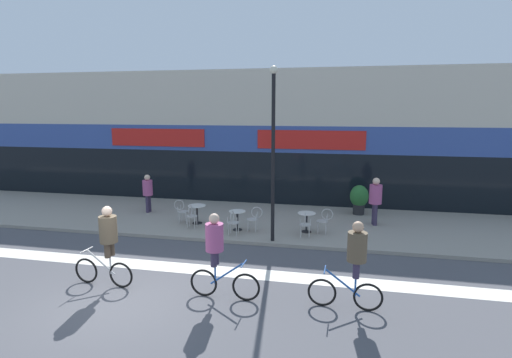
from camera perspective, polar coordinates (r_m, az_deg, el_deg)
ground_plane at (r=10.33m, az=-18.98°, el=-16.25°), size 120.00×120.00×0.00m
sidewalk_slab at (r=16.52m, az=-6.05°, el=-5.57°), size 40.00×5.50×0.12m
storefront_facade at (r=20.51m, az=-2.14°, el=6.15°), size 40.00×4.06×6.25m
bike_lane_stripe at (r=12.10m, az=-13.53°, el=-11.98°), size 36.00×0.70×0.01m
bistro_table_0 at (r=15.52m, az=-8.43°, el=-4.48°), size 0.68×0.68×0.71m
bistro_table_1 at (r=14.54m, az=-2.68°, el=-5.40°), size 0.61×0.61×0.71m
bistro_table_2 at (r=14.40m, az=7.24°, el=-5.61°), size 0.65×0.65×0.71m
cafe_chair_0_near at (r=14.95m, az=-9.24°, el=-5.03°), size 0.43×0.59×0.90m
cafe_chair_0_side at (r=15.73m, az=-10.58°, el=-4.31°), size 0.59×0.43×0.90m
cafe_chair_1_near at (r=13.95m, az=-3.32°, el=-6.00°), size 0.40×0.57×0.90m
cafe_chair_1_side at (r=14.40m, az=-0.25°, el=-5.47°), size 0.59×0.43×0.90m
cafe_chair_2_near at (r=13.80m, az=7.04°, el=-6.24°), size 0.42×0.58×0.90m
cafe_chair_2_side at (r=14.36m, az=9.74°, el=-5.66°), size 0.58×0.41×0.90m
planter_pot at (r=17.18m, az=14.52°, el=-2.66°), size 0.76×0.76×1.23m
lamp_post at (r=12.87m, az=2.47°, el=5.05°), size 0.26×0.26×5.68m
cyclist_0 at (r=9.57m, az=-5.57°, el=-10.07°), size 1.74×0.48×2.08m
cyclist_1 at (r=10.80m, az=-20.52°, el=-8.16°), size 1.70×0.52×2.10m
cyclist_2 at (r=9.25m, az=13.83°, el=-11.01°), size 1.68×0.48×2.06m
pedestrian_near_end at (r=15.70m, az=16.70°, el=-2.49°), size 0.54×0.54×1.82m
pedestrian_far_end at (r=17.54m, az=-15.21°, el=-1.52°), size 0.45×0.45×1.62m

